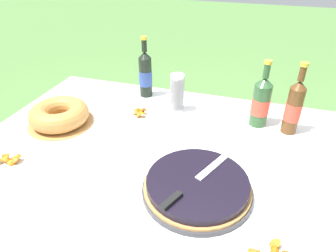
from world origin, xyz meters
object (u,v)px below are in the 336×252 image
at_px(juice_bottle_red, 145,74).
at_px(bundt_cake, 59,115).
at_px(berry_tart, 197,186).
at_px(snack_plate_near, 140,112).
at_px(snack_plate_left, 6,163).
at_px(cider_bottle_amber, 294,107).
at_px(cider_bottle_green, 261,102).
at_px(cup_stack, 177,93).
at_px(serving_knife, 193,183).

bearing_deg(juice_bottle_red, bundt_cake, -124.70).
relative_size(berry_tart, snack_plate_near, 2.06).
height_order(bundt_cake, snack_plate_left, bundt_cake).
distance_m(cider_bottle_amber, snack_plate_left, 1.25).
relative_size(bundt_cake, cider_bottle_amber, 0.92).
bearing_deg(snack_plate_near, berry_tart, -48.70).
relative_size(cider_bottle_amber, snack_plate_near, 1.77).
xyz_separation_m(bundt_cake, cider_bottle_green, (0.92, 0.28, 0.07)).
height_order(berry_tart, snack_plate_near, same).
xyz_separation_m(cup_stack, snack_plate_left, (-0.52, -0.65, -0.09)).
distance_m(serving_knife, juice_bottle_red, 0.83).
bearing_deg(snack_plate_near, cup_stack, 30.12).
xyz_separation_m(cider_bottle_amber, juice_bottle_red, (-0.78, 0.16, -0.00)).
height_order(bundt_cake, cup_stack, cup_stack).
bearing_deg(cup_stack, serving_knife, -69.13).
bearing_deg(juice_bottle_red, cider_bottle_amber, -11.63).
relative_size(cider_bottle_green, snack_plate_left, 1.39).
height_order(serving_knife, cup_stack, cup_stack).
distance_m(serving_knife, snack_plate_near, 0.63).
distance_m(cup_stack, cider_bottle_green, 0.42).
distance_m(berry_tart, snack_plate_left, 0.77).
bearing_deg(serving_knife, cider_bottle_green, 5.83).
xyz_separation_m(serving_knife, cider_bottle_green, (0.19, 0.57, 0.06)).
xyz_separation_m(bundt_cake, cider_bottle_amber, (1.07, 0.26, 0.08)).
relative_size(juice_bottle_red, snack_plate_near, 1.77).
bearing_deg(bundt_cake, cup_stack, 30.61).
xyz_separation_m(berry_tart, bundt_cake, (-0.74, 0.26, 0.02)).
xyz_separation_m(berry_tart, cider_bottle_amber, (0.32, 0.52, 0.10)).
xyz_separation_m(bundt_cake, snack_plate_left, (-0.02, -0.35, -0.04)).
relative_size(serving_knife, bundt_cake, 1.12).
relative_size(berry_tart, juice_bottle_red, 1.16).
bearing_deg(juice_bottle_red, cider_bottle_green, -11.93).
xyz_separation_m(berry_tart, cup_stack, (-0.24, 0.56, 0.07)).
bearing_deg(berry_tart, serving_knife, -114.40).
distance_m(berry_tart, cider_bottle_green, 0.58).
distance_m(berry_tart, serving_knife, 0.05).
height_order(berry_tart, bundt_cake, bundt_cake).
height_order(cider_bottle_amber, snack_plate_left, cider_bottle_amber).
distance_m(cider_bottle_green, cider_bottle_amber, 0.15).
distance_m(berry_tart, cider_bottle_amber, 0.62).
bearing_deg(cup_stack, bundt_cake, -149.39).
bearing_deg(bundt_cake, serving_knife, -21.35).
xyz_separation_m(cider_bottle_green, cider_bottle_amber, (0.14, -0.03, 0.01)).
height_order(cup_stack, snack_plate_near, cup_stack).
bearing_deg(berry_tart, bundt_cake, 160.78).
bearing_deg(snack_plate_near, juice_bottle_red, 102.67).
distance_m(cider_bottle_green, juice_bottle_red, 0.65).
distance_m(bundt_cake, snack_plate_near, 0.40).
relative_size(serving_knife, snack_plate_left, 1.50).
xyz_separation_m(berry_tart, snack_plate_left, (-0.76, -0.09, -0.02)).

